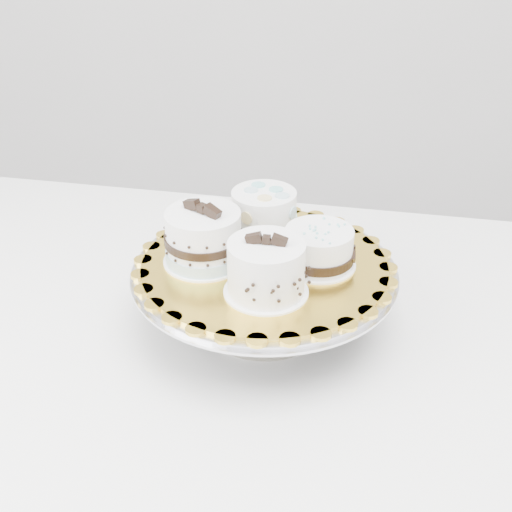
# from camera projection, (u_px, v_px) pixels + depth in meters

# --- Properties ---
(table) EXTENTS (1.39, 1.02, 0.75)m
(table) POSITION_uv_depth(u_px,v_px,m) (231.00, 354.00, 1.03)
(table) COLOR white
(table) RESTS_ON floor
(cake_stand) EXTENTS (0.39, 0.39, 0.10)m
(cake_stand) POSITION_uv_depth(u_px,v_px,m) (264.00, 285.00, 0.95)
(cake_stand) COLOR gray
(cake_stand) RESTS_ON table
(cake_board) EXTENTS (0.40, 0.40, 0.01)m
(cake_board) POSITION_uv_depth(u_px,v_px,m) (264.00, 264.00, 0.93)
(cake_board) COLOR gold
(cake_board) RESTS_ON cake_stand
(cake_swirl) EXTENTS (0.11, 0.11, 0.09)m
(cake_swirl) POSITION_uv_depth(u_px,v_px,m) (266.00, 270.00, 0.84)
(cake_swirl) COLOR white
(cake_swirl) RESTS_ON cake_board
(cake_banded) EXTENTS (0.15, 0.15, 0.10)m
(cake_banded) POSITION_uv_depth(u_px,v_px,m) (204.00, 239.00, 0.91)
(cake_banded) COLOR white
(cake_banded) RESTS_ON cake_board
(cake_dots) EXTENTS (0.12, 0.12, 0.07)m
(cake_dots) POSITION_uv_depth(u_px,v_px,m) (264.00, 213.00, 0.98)
(cake_dots) COLOR white
(cake_dots) RESTS_ON cake_board
(cake_ribbon) EXTENTS (0.11, 0.11, 0.06)m
(cake_ribbon) POSITION_uv_depth(u_px,v_px,m) (319.00, 249.00, 0.91)
(cake_ribbon) COLOR white
(cake_ribbon) RESTS_ON cake_board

